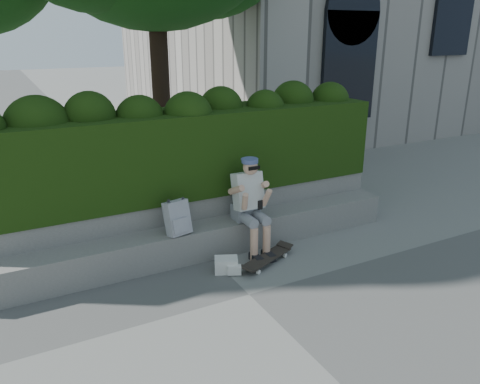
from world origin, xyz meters
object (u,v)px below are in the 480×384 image
person (250,202)px  backpack_plaid (177,218)px  backpack_ground (226,265)px  skateboard (267,258)px

person → backpack_plaid: bearing=175.6°
backpack_plaid → backpack_ground: (0.47, -0.50, -0.58)m
skateboard → backpack_plaid: size_ratio=1.98×
backpack_ground → backpack_plaid: bearing=157.2°
person → skateboard: (0.01, -0.47, -0.67)m
person → skateboard: person is taller
person → backpack_plaid: 1.06m
backpack_ground → skateboard: bearing=19.3°
person → backpack_ground: bearing=-144.4°
person → backpack_plaid: person is taller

